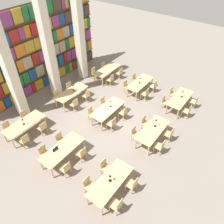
{
  "coord_description": "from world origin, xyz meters",
  "views": [
    {
      "loc": [
        -7.59,
        -5.93,
        8.89
      ],
      "look_at": [
        0.0,
        -0.29,
        0.7
      ],
      "focal_mm": 35.0,
      "sensor_mm": 36.0,
      "label": 1
    }
  ],
  "objects_px": {
    "chair_22": "(153,86)",
    "chair_25": "(8,128)",
    "desk_lamp_4": "(140,79)",
    "chair_30": "(86,95)",
    "chair_3": "(105,167)",
    "desk_lamp_6": "(73,86)",
    "chair_1": "(89,185)",
    "chair_9": "(165,102)",
    "desk_lamp_2": "(183,93)",
    "chair_12": "(66,168)",
    "desk_lamp_0": "(110,177)",
    "pillar_left": "(10,71)",
    "chair_26": "(42,128)",
    "reading_table_6": "(24,124)",
    "chair_6": "(169,134)",
    "chair_29": "(58,96)",
    "chair_18": "(124,112)",
    "desk_lamp_1": "(156,122)",
    "chair_16": "(112,123)",
    "chair_14": "(82,153)",
    "chair_35": "(104,67)",
    "chair_20": "(145,94)",
    "pillar_center": "(49,53)",
    "desk_lamp_5": "(23,121)",
    "reading_table_8": "(107,70)",
    "chair_28": "(74,104)",
    "chair_0": "(117,205)",
    "chair_2": "(132,184)",
    "reading_table_5": "(140,83)",
    "chair_23": "(135,79)",
    "reading_table_3": "(62,150)",
    "laptop": "(54,149)",
    "chair_17": "(92,113)",
    "desk_lamp_3": "(111,102)",
    "chair_8": "(187,111)",
    "reading_table_1": "(153,131)",
    "chair_21": "(127,86)",
    "chair_5": "(135,133)",
    "chair_4": "(160,146)",
    "chair_13": "(44,153)",
    "chair_34": "(120,73)",
    "chair_27": "(26,117)",
    "chair_10": "(194,101)"
  },
  "relations": [
    {
      "from": "desk_lamp_0",
      "to": "pillar_left",
      "type": "bearing_deg",
      "value": 82.72
    },
    {
      "from": "chair_25",
      "to": "chair_28",
      "type": "height_order",
      "value": "same"
    },
    {
      "from": "chair_2",
      "to": "chair_14",
      "type": "height_order",
      "value": "same"
    },
    {
      "from": "chair_21",
      "to": "chair_20",
      "type": "bearing_deg",
      "value": 90.0
    },
    {
      "from": "chair_20",
      "to": "chair_17",
      "type": "bearing_deg",
      "value": 156.47
    },
    {
      "from": "laptop",
      "to": "chair_16",
      "type": "distance_m",
      "value": 3.46
    },
    {
      "from": "desk_lamp_4",
      "to": "chair_30",
      "type": "relative_size",
      "value": 0.49
    },
    {
      "from": "chair_1",
      "to": "desk_lamp_2",
      "type": "bearing_deg",
      "value": 174.3
    },
    {
      "from": "desk_lamp_1",
      "to": "chair_8",
      "type": "height_order",
      "value": "desk_lamp_1"
    },
    {
      "from": "desk_lamp_2",
      "to": "laptop",
      "type": "bearing_deg",
      "value": 157.17
    },
    {
      "from": "chair_22",
      "to": "chair_25",
      "type": "xyz_separation_m",
      "value": [
        -8.35,
        4.4,
        0.0
      ]
    },
    {
      "from": "desk_lamp_1",
      "to": "chair_20",
      "type": "distance_m",
      "value": 3.41
    },
    {
      "from": "chair_9",
      "to": "reading_table_3",
      "type": "distance_m",
      "value": 6.96
    },
    {
      "from": "chair_3",
      "to": "chair_12",
      "type": "xyz_separation_m",
      "value": [
        -1.13,
        1.4,
        0.0
      ]
    },
    {
      "from": "chair_23",
      "to": "reading_table_3",
      "type": "bearing_deg",
      "value": 5.37
    },
    {
      "from": "chair_3",
      "to": "reading_table_5",
      "type": "relative_size",
      "value": 0.38
    },
    {
      "from": "chair_22",
      "to": "reading_table_8",
      "type": "bearing_deg",
      "value": 98.1
    },
    {
      "from": "chair_14",
      "to": "chair_26",
      "type": "distance_m",
      "value": 2.92
    },
    {
      "from": "chair_10",
      "to": "chair_29",
      "type": "bearing_deg",
      "value": 122.66
    },
    {
      "from": "pillar_center",
      "to": "reading_table_6",
      "type": "relative_size",
      "value": 2.65
    },
    {
      "from": "reading_table_1",
      "to": "reading_table_6",
      "type": "bearing_deg",
      "value": 122.79
    },
    {
      "from": "chair_5",
      "to": "chair_30",
      "type": "height_order",
      "value": "same"
    },
    {
      "from": "pillar_left",
      "to": "desk_lamp_1",
      "type": "xyz_separation_m",
      "value": [
        3.07,
        -7.29,
        -1.89
      ]
    },
    {
      "from": "reading_table_5",
      "to": "reading_table_6",
      "type": "xyz_separation_m",
      "value": [
        -7.17,
        2.93,
        0.0
      ]
    },
    {
      "from": "chair_4",
      "to": "reading_table_6",
      "type": "height_order",
      "value": "chair_4"
    },
    {
      "from": "chair_1",
      "to": "reading_table_6",
      "type": "relative_size",
      "value": 0.38
    },
    {
      "from": "desk_lamp_3",
      "to": "chair_18",
      "type": "bearing_deg",
      "value": -66.52
    },
    {
      "from": "chair_16",
      "to": "desk_lamp_4",
      "type": "relative_size",
      "value": 2.04
    },
    {
      "from": "pillar_center",
      "to": "desk_lamp_5",
      "type": "bearing_deg",
      "value": -156.55
    },
    {
      "from": "chair_25",
      "to": "chair_35",
      "type": "height_order",
      "value": "same"
    },
    {
      "from": "laptop",
      "to": "chair_20",
      "type": "height_order",
      "value": "laptop"
    },
    {
      "from": "chair_22",
      "to": "chair_29",
      "type": "distance_m",
      "value": 6.44
    },
    {
      "from": "desk_lamp_4",
      "to": "chair_30",
      "type": "distance_m",
      "value": 3.7
    },
    {
      "from": "chair_17",
      "to": "desk_lamp_3",
      "type": "bearing_deg",
      "value": 138.31
    },
    {
      "from": "chair_16",
      "to": "chair_29",
      "type": "bearing_deg",
      "value": 90.05
    },
    {
      "from": "chair_35",
      "to": "chair_20",
      "type": "bearing_deg",
      "value": 75.16
    },
    {
      "from": "chair_12",
      "to": "chair_14",
      "type": "distance_m",
      "value": 1.07
    },
    {
      "from": "desk_lamp_4",
      "to": "chair_3",
      "type": "bearing_deg",
      "value": -161.95
    },
    {
      "from": "reading_table_5",
      "to": "desk_lamp_4",
      "type": "relative_size",
      "value": 5.36
    },
    {
      "from": "chair_0",
      "to": "chair_2",
      "type": "height_order",
      "value": "same"
    },
    {
      "from": "chair_26",
      "to": "reading_table_6",
      "type": "bearing_deg",
      "value": 126.63
    },
    {
      "from": "pillar_left",
      "to": "chair_27",
      "type": "relative_size",
      "value": 6.96
    },
    {
      "from": "chair_3",
      "to": "chair_25",
      "type": "height_order",
      "value": "same"
    },
    {
      "from": "chair_6",
      "to": "desk_lamp_0",
      "type": "bearing_deg",
      "value": 170.26
    },
    {
      "from": "chair_23",
      "to": "chair_25",
      "type": "distance_m",
      "value": 8.85
    },
    {
      "from": "chair_3",
      "to": "desk_lamp_6",
      "type": "relative_size",
      "value": 2.0
    },
    {
      "from": "chair_13",
      "to": "chair_34",
      "type": "relative_size",
      "value": 1.0
    },
    {
      "from": "chair_1",
      "to": "chair_9",
      "type": "bearing_deg",
      "value": 179.87
    },
    {
      "from": "chair_18",
      "to": "desk_lamp_1",
      "type": "bearing_deg",
      "value": -95.79
    },
    {
      "from": "desk_lamp_4",
      "to": "pillar_left",
      "type": "bearing_deg",
      "value": 143.74
    }
  ]
}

